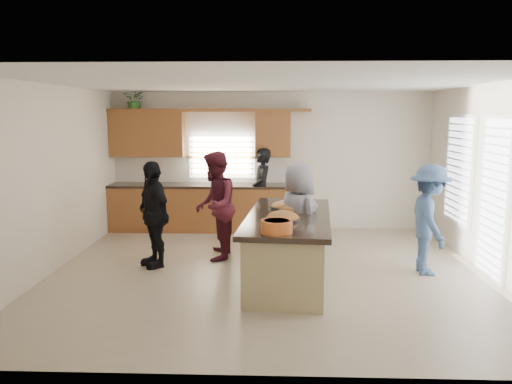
{
  "coord_description": "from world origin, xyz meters",
  "views": [
    {
      "loc": [
        0.07,
        -7.24,
        2.38
      ],
      "look_at": [
        -0.21,
        0.48,
        1.15
      ],
      "focal_mm": 35.0,
      "sensor_mm": 36.0,
      "label": 1
    }
  ],
  "objects_px": {
    "woman_left_mid": "(215,206)",
    "woman_right_front": "(298,219)",
    "woman_left_back": "(262,191)",
    "island": "(288,249)",
    "salad_bowl": "(277,226)",
    "woman_right_back": "(429,220)",
    "woman_left_front": "(153,214)"
  },
  "relations": [
    {
      "from": "woman_left_mid",
      "to": "woman_right_front",
      "type": "xyz_separation_m",
      "value": [
        1.32,
        -0.7,
        -0.06
      ]
    },
    {
      "from": "woman_left_back",
      "to": "island",
      "type": "bearing_deg",
      "value": 2.84
    },
    {
      "from": "salad_bowl",
      "to": "woman_left_back",
      "type": "relative_size",
      "value": 0.23
    },
    {
      "from": "woman_right_back",
      "to": "island",
      "type": "bearing_deg",
      "value": 100.58
    },
    {
      "from": "island",
      "to": "woman_left_mid",
      "type": "relative_size",
      "value": 1.58
    },
    {
      "from": "island",
      "to": "woman_right_front",
      "type": "distance_m",
      "value": 0.5
    },
    {
      "from": "salad_bowl",
      "to": "woman_left_mid",
      "type": "bearing_deg",
      "value": 115.42
    },
    {
      "from": "island",
      "to": "woman_right_front",
      "type": "bearing_deg",
      "value": 69.15
    },
    {
      "from": "island",
      "to": "woman_right_back",
      "type": "xyz_separation_m",
      "value": [
        2.08,
        0.34,
        0.37
      ]
    },
    {
      "from": "island",
      "to": "woman_right_front",
      "type": "xyz_separation_m",
      "value": [
        0.14,
        0.3,
        0.38
      ]
    },
    {
      "from": "woman_left_back",
      "to": "woman_left_mid",
      "type": "bearing_deg",
      "value": -26.72
    },
    {
      "from": "woman_left_back",
      "to": "woman_right_back",
      "type": "relative_size",
      "value": 1.03
    },
    {
      "from": "woman_left_back",
      "to": "woman_left_mid",
      "type": "relative_size",
      "value": 0.95
    },
    {
      "from": "salad_bowl",
      "to": "woman_right_front",
      "type": "bearing_deg",
      "value": 77.01
    },
    {
      "from": "woman_left_mid",
      "to": "woman_left_front",
      "type": "distance_m",
      "value": 1.01
    },
    {
      "from": "woman_left_front",
      "to": "woman_right_back",
      "type": "height_order",
      "value": "woman_left_front"
    },
    {
      "from": "woman_left_mid",
      "to": "woman_right_back",
      "type": "distance_m",
      "value": 3.32
    },
    {
      "from": "island",
      "to": "salad_bowl",
      "type": "height_order",
      "value": "salad_bowl"
    },
    {
      "from": "salad_bowl",
      "to": "woman_right_back",
      "type": "bearing_deg",
      "value": 32.47
    },
    {
      "from": "island",
      "to": "woman_right_front",
      "type": "relative_size",
      "value": 1.68
    },
    {
      "from": "island",
      "to": "woman_right_back",
      "type": "relative_size",
      "value": 1.7
    },
    {
      "from": "woman_right_back",
      "to": "woman_right_front",
      "type": "distance_m",
      "value": 1.94
    },
    {
      "from": "woman_left_back",
      "to": "woman_right_front",
      "type": "height_order",
      "value": "woman_left_back"
    },
    {
      "from": "island",
      "to": "woman_left_front",
      "type": "distance_m",
      "value": 2.19
    },
    {
      "from": "woman_left_mid",
      "to": "woman_left_front",
      "type": "relative_size",
      "value": 1.07
    },
    {
      "from": "woman_left_front",
      "to": "woman_left_mid",
      "type": "bearing_deg",
      "value": 79.02
    },
    {
      "from": "island",
      "to": "woman_left_mid",
      "type": "xyz_separation_m",
      "value": [
        -1.17,
        0.99,
        0.43
      ]
    },
    {
      "from": "island",
      "to": "woman_left_back",
      "type": "bearing_deg",
      "value": 104.2
    },
    {
      "from": "woman_right_back",
      "to": "woman_left_mid",
      "type": "bearing_deg",
      "value": 79.98
    },
    {
      "from": "salad_bowl",
      "to": "woman_right_back",
      "type": "distance_m",
      "value": 2.69
    },
    {
      "from": "salad_bowl",
      "to": "woman_left_mid",
      "type": "height_order",
      "value": "woman_left_mid"
    },
    {
      "from": "woman_left_front",
      "to": "woman_right_front",
      "type": "height_order",
      "value": "woman_right_front"
    }
  ]
}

